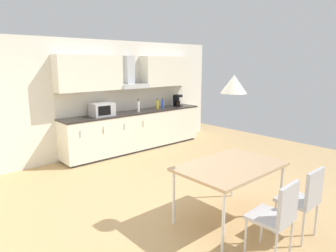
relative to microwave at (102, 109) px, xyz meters
The scene contains 14 objects.
ground_plane 2.88m from the microwave, 96.54° to the right, with size 9.41×8.85×0.02m, color tan.
wall_back 0.50m from the microwave, 131.58° to the left, with size 7.52×0.10×2.53m, color silver.
kitchen_counter 1.06m from the microwave, ahead, with size 3.60×0.61×0.92m.
backsplash_tile 0.92m from the microwave, 17.87° to the left, with size 3.58×0.02×0.50m, color silver.
upper_wall_cabinets 1.16m from the microwave, ahead, with size 3.58×0.40×0.74m.
microwave is the anchor object (origin of this frame).
coffee_maker 2.23m from the microwave, ahead, with size 0.18×0.19×0.30m.
bottle_blue 1.68m from the microwave, ahead, with size 0.06×0.06×0.27m.
bottle_white 0.92m from the microwave, ahead, with size 0.06×0.06×0.30m.
bottle_yellow 1.56m from the microwave, ahead, with size 0.06×0.06×0.25m.
dining_table 3.51m from the microwave, 92.25° to the right, with size 1.35×0.91×0.75m.
chair_near_left 4.38m from the microwave, 95.78° to the right, with size 0.42×0.42×0.87m.
chair_near_right 4.36m from the microwave, 87.79° to the right, with size 0.40×0.40×0.87m.
pendant_lamp 3.57m from the microwave, 92.25° to the right, with size 0.32×0.32×0.22m, color silver.
Camera 1 is at (-2.84, -3.03, 2.04)m, focal length 32.00 mm.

